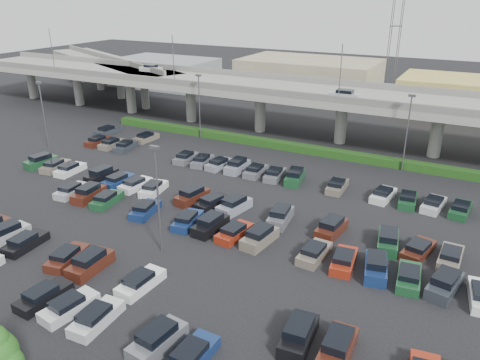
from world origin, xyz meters
name	(u,v)px	position (x,y,z in m)	size (l,w,h in m)	color
ground	(207,217)	(0.00, 0.00, 0.00)	(280.00, 280.00, 0.00)	black
overpass	(311,96)	(-0.18, 31.99, 6.97)	(150.00, 13.00, 15.80)	gray
on_ramp	(109,64)	(-52.10, 43.05, 6.86)	(50.93, 30.13, 8.80)	gray
hedge	(294,147)	(0.00, 25.00, 0.55)	(66.00, 1.60, 1.10)	#163910
parked_cars	(189,225)	(0.04, -3.47, 0.62)	(63.19, 41.61, 1.67)	navy
light_poles	(183,150)	(-4.13, 2.00, 6.24)	(66.90, 48.38, 10.30)	#525257
distant_buildings	(420,90)	(12.38, 61.81, 3.74)	(138.00, 24.00, 9.00)	gray
comm_tower	(396,23)	(4.00, 74.00, 15.61)	(2.40, 2.40, 30.00)	#525257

